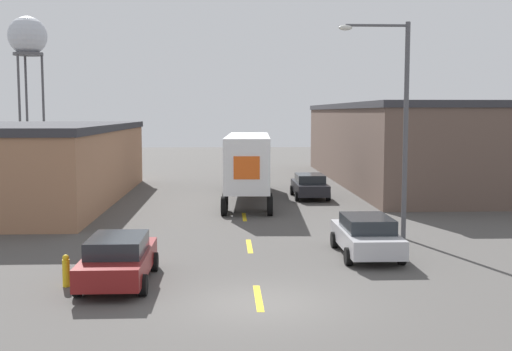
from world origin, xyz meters
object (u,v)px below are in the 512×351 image
object	(u,v)px
water_tower	(28,39)
parked_car_left_near	(118,258)
parked_car_right_far	(310,185)
fire_hydrant	(66,271)
semi_truck	(249,161)
street_lamp	(398,115)
parked_car_right_near	(366,235)

from	to	relation	value
water_tower	parked_car_left_near	bearing A→B (deg)	-71.00
parked_car_right_far	fire_hydrant	size ratio (longest dim) A/B	4.73
parked_car_left_near	water_tower	bearing A→B (deg)	109.00
semi_truck	fire_hydrant	distance (m)	20.06
parked_car_left_near	street_lamp	bearing A→B (deg)	32.11
semi_truck	water_tower	size ratio (longest dim) A/B	0.85
semi_truck	fire_hydrant	xyz separation A→B (m)	(-6.17, -19.00, -1.84)
parked_car_right_near	street_lamp	xyz separation A→B (m)	(1.92, 3.11, 4.37)
parked_car_right_far	parked_car_left_near	world-z (taller)	same
parked_car_left_near	fire_hydrant	xyz separation A→B (m)	(-1.52, -0.33, -0.28)
semi_truck	parked_car_right_near	distance (m)	15.80
semi_truck	parked_car_left_near	xyz separation A→B (m)	(-4.66, -18.66, -1.56)
parked_car_right_near	parked_car_left_near	size ratio (longest dim) A/B	1.00
semi_truck	parked_car_right_far	world-z (taller)	semi_truck
street_lamp	semi_truck	bearing A→B (deg)	115.18
water_tower	street_lamp	xyz separation A→B (m)	(29.96, -50.36, -8.60)
parked_car_left_near	parked_car_right_near	bearing A→B (deg)	21.93
parked_car_right_near	parked_car_left_near	bearing A→B (deg)	-158.07
parked_car_right_far	parked_car_left_near	size ratio (longest dim) A/B	1.00
parked_car_left_near	street_lamp	xyz separation A→B (m)	(10.37, 6.51, 4.37)
semi_truck	water_tower	world-z (taller)	water_tower
parked_car_right_near	fire_hydrant	distance (m)	10.65
parked_car_right_far	street_lamp	bearing A→B (deg)	-81.55
semi_truck	fire_hydrant	size ratio (longest dim) A/B	13.97
semi_truck	parked_car_right_far	xyz separation A→B (m)	(3.79, 0.78, -1.56)
parked_car_right_far	water_tower	world-z (taller)	water_tower
semi_truck	fire_hydrant	world-z (taller)	semi_truck
street_lamp	fire_hydrant	xyz separation A→B (m)	(-11.89, -6.84, -4.66)
semi_truck	parked_car_right_near	size ratio (longest dim) A/B	2.95
parked_car_right_far	parked_car_right_near	size ratio (longest dim) A/B	1.00
street_lamp	fire_hydrant	bearing A→B (deg)	-150.08
fire_hydrant	semi_truck	bearing A→B (deg)	71.99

